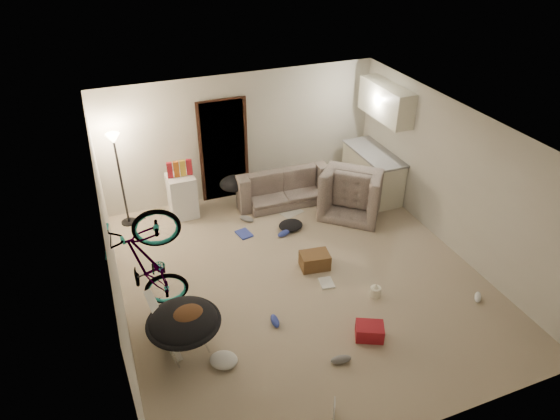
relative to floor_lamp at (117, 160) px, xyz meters
name	(u,v)px	position (x,y,z in m)	size (l,w,h in m)	color
floor	(301,277)	(2.40, -2.65, -1.32)	(5.50, 6.00, 0.02)	tan
ceiling	(305,133)	(2.40, -2.65, 1.20)	(5.50, 6.00, 0.02)	white
wall_back	(242,136)	(2.40, 0.36, -0.06)	(5.50, 0.02, 2.50)	beige
wall_front	(422,359)	(2.40, -5.66, -0.06)	(5.50, 0.02, 2.50)	beige
wall_left	(111,252)	(-0.36, -2.65, -0.06)	(0.02, 6.00, 2.50)	beige
wall_right	(456,179)	(5.16, -2.65, -0.06)	(0.02, 6.00, 2.50)	beige
doorway	(223,150)	(2.00, 0.32, -0.29)	(0.85, 0.10, 2.04)	black
door_trim	(224,151)	(2.00, 0.29, -0.29)	(0.97, 0.04, 2.10)	#361C13
floor_lamp	(117,160)	(0.00, 0.00, 0.00)	(0.28, 0.28, 1.81)	black
kitchen_counter	(372,174)	(4.83, -0.65, -0.87)	(0.60, 1.50, 0.88)	beige
counter_top	(374,153)	(4.83, -0.65, -0.41)	(0.64, 1.54, 0.04)	gray
kitchen_uppers	(386,102)	(4.96, -0.65, 0.64)	(0.38, 1.40, 0.65)	beige
sofa	(280,187)	(2.98, -0.20, -1.04)	(1.85, 0.73, 0.54)	#333932
armchair	(354,193)	(4.19, -1.09, -0.95)	(1.11, 0.97, 0.72)	#333932
bicycle	(153,285)	(0.10, -2.60, -0.81)	(0.66, 1.88, 0.99)	black
book_asset	(334,420)	(1.71, -5.20, -1.30)	(0.17, 0.23, 0.02)	maroon
mini_fridge	(182,196)	(1.04, -0.10, -0.89)	(0.49, 0.49, 0.84)	white
snack_box_0	(170,170)	(0.87, -0.10, -0.31)	(0.10, 0.07, 0.30)	maroon
snack_box_1	(176,169)	(0.99, -0.10, -0.31)	(0.10, 0.07, 0.30)	#BA5917
snack_box_2	(183,168)	(1.11, -0.10, -0.31)	(0.10, 0.07, 0.30)	gold
snack_box_3	(189,167)	(1.23, -0.10, -0.31)	(0.10, 0.07, 0.30)	maroon
saucer_chair	(184,327)	(0.35, -3.50, -0.89)	(0.99, 0.99, 0.70)	silver
hoodie	(187,316)	(0.40, -3.53, -0.69)	(0.48, 0.40, 0.22)	#4F2F1B
sofa_drape	(234,183)	(2.03, -0.20, -0.77)	(0.56, 0.46, 0.28)	black
tv_box	(163,325)	(0.10, -3.22, -1.01)	(0.11, 0.90, 0.60)	silver
drink_case_a	(315,260)	(2.71, -2.49, -1.17)	(0.47, 0.33, 0.27)	brown
drink_case_b	(370,331)	(2.76, -4.19, -1.20)	(0.38, 0.28, 0.22)	maroon
juicer	(375,291)	(3.28, -3.48, -1.21)	(0.16, 0.16, 0.23)	white
newspaper	(287,209)	(2.96, -0.65, -1.30)	(0.43, 0.56, 0.01)	#B3AFA5
book_blue	(244,234)	(1.91, -1.17, -1.29)	(0.23, 0.31, 0.03)	#2F40AC
book_white	(327,283)	(2.71, -2.95, -1.29)	(0.21, 0.27, 0.03)	silver
shoe_0	(284,233)	(2.57, -1.46, -1.26)	(0.28, 0.11, 0.10)	#2F40AC
shoe_1	(247,219)	(2.09, -0.76, -1.25)	(0.29, 0.12, 0.11)	slate
shoe_2	(275,321)	(1.63, -3.47, -1.26)	(0.27, 0.11, 0.10)	#2F40AC
shoe_3	(341,359)	(2.19, -4.45, -1.25)	(0.29, 0.12, 0.11)	slate
shoe_4	(478,297)	(4.70, -4.12, -1.26)	(0.25, 0.10, 0.09)	white
clothes_lump_b	(291,225)	(2.77, -1.29, -1.24)	(0.45, 0.39, 0.14)	black
clothes_lump_c	(224,360)	(0.75, -3.91, -1.25)	(0.38, 0.32, 0.12)	silver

